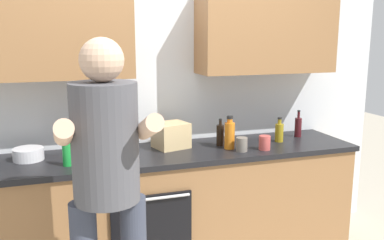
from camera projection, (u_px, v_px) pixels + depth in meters
The scene contains 14 objects.
back_wall_unit at pixel (163, 69), 3.29m from camera, with size 4.00×0.38×2.50m.
counter at pixel (174, 207), 3.24m from camera, with size 2.84×0.67×0.90m.
person_standing at pixel (107, 178), 2.16m from camera, with size 0.49×0.45×1.74m.
bottle_juice at pixel (230, 135), 3.21m from camera, with size 0.08×0.08×0.25m.
bottle_soy at pixel (220, 135), 3.30m from camera, with size 0.06×0.06×0.22m.
bottle_oil at pixel (279, 132), 3.42m from camera, with size 0.07×0.07×0.20m.
bottle_hotsauce at pixel (92, 143), 2.92m from camera, with size 0.07×0.07×0.29m.
bottle_wine at pixel (298, 127), 3.59m from camera, with size 0.06×0.06×0.23m.
bottle_soda at pixel (67, 153), 2.79m from camera, with size 0.06×0.06×0.21m.
cup_ceramic at pixel (265, 143), 3.19m from camera, with size 0.09×0.09×0.11m, color #BF4C47.
cup_stoneware at pixel (242, 144), 3.14m from camera, with size 0.08×0.08×0.10m, color slate.
cup_tea at pixel (107, 150), 3.02m from camera, with size 0.07×0.07×0.10m, color #33598C.
mixing_bowl at pixel (28, 154), 2.93m from camera, with size 0.21×0.21×0.08m, color silver.
grocery_bag_bread at pixel (171, 135), 3.24m from camera, with size 0.24×0.21×0.19m, color tan.
Camera 1 is at (-0.83, -2.94, 1.75)m, focal length 39.49 mm.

